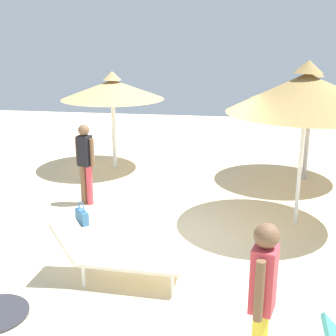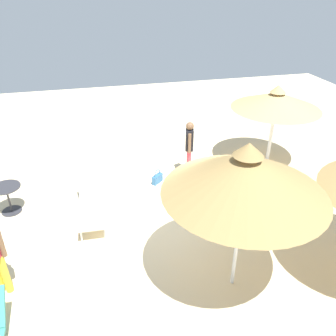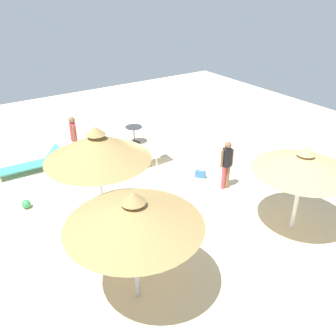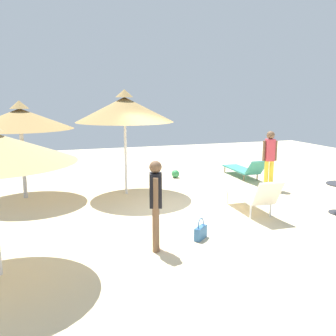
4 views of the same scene
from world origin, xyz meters
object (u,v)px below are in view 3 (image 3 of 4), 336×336
(person_standing_front, at_px, (227,163))
(person_standing_near_left, at_px, (74,137))
(lounge_chair_back, at_px, (144,155))
(parasol_umbrella_edge, at_px, (97,147))
(parasol_umbrella_near_right, at_px, (134,214))
(side_table_round, at_px, (134,132))
(handbag, at_px, (200,174))
(beach_ball, at_px, (26,204))
(lounge_chair_far_right, at_px, (31,164))
(parasol_umbrella_far_left, at_px, (304,162))

(person_standing_front, relative_size, person_standing_near_left, 0.94)
(lounge_chair_back, relative_size, person_standing_front, 1.11)
(parasol_umbrella_edge, distance_m, person_standing_near_left, 4.53)
(parasol_umbrella_near_right, bearing_deg, side_table_round, 61.43)
(person_standing_front, xyz_separation_m, side_table_round, (-0.71, 4.86, -0.44))
(parasol_umbrella_edge, relative_size, handbag, 6.82)
(lounge_chair_back, height_order, handbag, lounge_chair_back)
(parasol_umbrella_edge, distance_m, beach_ball, 3.50)
(side_table_round, bearing_deg, lounge_chair_far_right, -177.95)
(lounge_chair_back, bearing_deg, parasol_umbrella_edge, -137.96)
(person_standing_near_left, bearing_deg, parasol_umbrella_far_left, -64.31)
(lounge_chair_far_right, relative_size, person_standing_near_left, 1.28)
(parasol_umbrella_edge, height_order, person_standing_near_left, parasol_umbrella_edge)
(parasol_umbrella_far_left, bearing_deg, side_table_round, 96.43)
(beach_ball, bearing_deg, lounge_chair_far_right, 70.48)
(parasol_umbrella_edge, xyz_separation_m, lounge_chair_back, (2.78, 2.51, -1.99))
(side_table_round, bearing_deg, parasol_umbrella_near_right, -118.57)
(parasol_umbrella_near_right, relative_size, lounge_chair_far_right, 1.24)
(person_standing_front, bearing_deg, side_table_round, 98.28)
(person_standing_near_left, height_order, beach_ball, person_standing_near_left)
(parasol_umbrella_far_left, relative_size, parasol_umbrella_edge, 0.87)
(parasol_umbrella_far_left, xyz_separation_m, lounge_chair_back, (-1.53, 5.52, -1.61))
(parasol_umbrella_edge, xyz_separation_m, person_standing_front, (4.17, -0.36, -1.48))
(parasol_umbrella_near_right, height_order, side_table_round, parasol_umbrella_near_right)
(lounge_chair_far_right, height_order, person_standing_near_left, person_standing_near_left)
(lounge_chair_far_right, distance_m, handbag, 6.03)
(parasol_umbrella_edge, relative_size, side_table_round, 4.06)
(person_standing_front, distance_m, person_standing_near_left, 5.68)
(parasol_umbrella_far_left, xyz_separation_m, lounge_chair_far_right, (-5.12, 7.35, -1.72))
(person_standing_near_left, distance_m, handbag, 4.83)
(side_table_round, xyz_separation_m, beach_ball, (-5.07, -2.40, -0.37))
(parasol_umbrella_far_left, bearing_deg, lounge_chair_far_right, 124.85)
(person_standing_front, height_order, beach_ball, person_standing_front)
(parasol_umbrella_far_left, bearing_deg, beach_ball, 139.21)
(lounge_chair_far_right, distance_m, person_standing_near_left, 1.78)
(parasol_umbrella_far_left, bearing_deg, person_standing_front, 93.01)
(side_table_round, bearing_deg, parasol_umbrella_edge, -127.59)
(person_standing_near_left, distance_m, beach_ball, 3.35)
(person_standing_front, bearing_deg, lounge_chair_back, 115.76)
(parasol_umbrella_far_left, height_order, beach_ball, parasol_umbrella_far_left)
(parasol_umbrella_near_right, height_order, beach_ball, parasol_umbrella_near_right)
(handbag, height_order, beach_ball, handbag)
(person_standing_near_left, height_order, handbag, person_standing_near_left)
(parasol_umbrella_near_right, distance_m, person_standing_near_left, 7.21)
(parasol_umbrella_near_right, xyz_separation_m, lounge_chair_far_right, (-0.32, 7.10, -1.87))
(parasol_umbrella_far_left, xyz_separation_m, person_standing_near_left, (-3.48, 7.24, -1.03))
(parasol_umbrella_edge, relative_size, beach_ball, 10.78)
(lounge_chair_far_right, distance_m, person_standing_front, 6.88)
(parasol_umbrella_far_left, relative_size, lounge_chair_back, 1.40)
(side_table_round, height_order, beach_ball, side_table_round)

